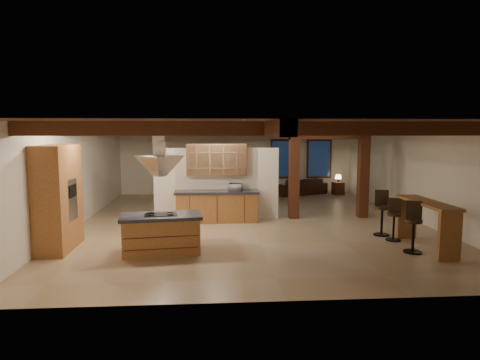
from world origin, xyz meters
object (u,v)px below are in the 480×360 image
at_px(dining_table, 229,200).
at_px(sofa, 300,187).
at_px(kitchen_island, 161,233).
at_px(bar_counter, 427,217).

bearing_deg(dining_table, sofa, 29.04).
xyz_separation_m(dining_table, sofa, (3.23, 3.17, 0.03)).
distance_m(kitchen_island, bar_counter, 6.07).
bearing_deg(sofa, bar_counter, 73.61).
relative_size(dining_table, bar_counter, 0.80).
bearing_deg(bar_counter, dining_table, 128.01).
bearing_deg(dining_table, bar_counter, -67.42).
bearing_deg(kitchen_island, sofa, 59.87).
bearing_deg(bar_counter, kitchen_island, 179.07).
relative_size(kitchen_island, dining_table, 1.10).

